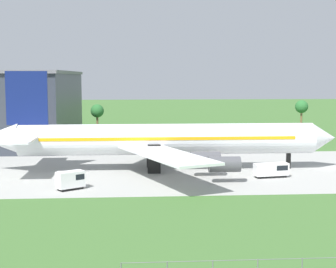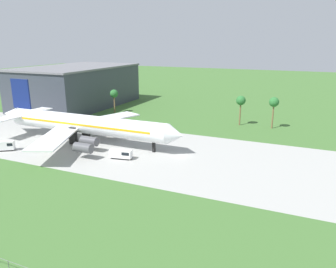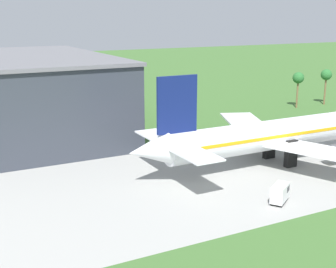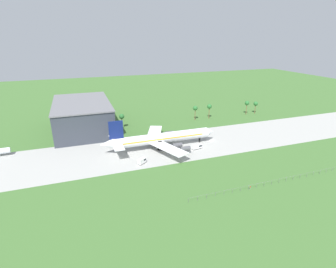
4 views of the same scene
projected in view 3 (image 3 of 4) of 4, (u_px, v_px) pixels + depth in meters
The scene contains 4 objects.
jet_airliner at pixel (287, 133), 94.26m from camera, with size 68.82×51.35×19.06m.
fuel_truck at pixel (280, 193), 74.41m from camera, with size 4.76×4.11×3.00m.
terminal_building at pixel (29, 94), 117.17m from camera, with size 36.72×61.20×19.49m.
palm_tree_row at pixel (325, 77), 153.30m from camera, with size 115.60×3.60×11.73m.
Camera 3 is at (-96.93, -69.72, 29.24)m, focal length 50.00 mm.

